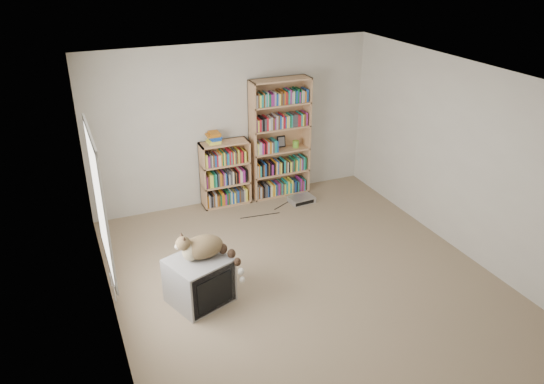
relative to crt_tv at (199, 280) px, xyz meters
name	(u,v)px	position (x,y,z in m)	size (l,w,h in m)	color
floor	(302,277)	(1.30, -0.05, -0.28)	(4.50, 5.00, 0.01)	gray
wall_back	(233,124)	(1.30, 2.45, 0.97)	(4.50, 0.02, 2.50)	silver
wall_front	(451,313)	(1.30, -2.55, 0.97)	(4.50, 0.02, 2.50)	silver
wall_left	(103,223)	(-0.95, -0.05, 0.97)	(0.02, 5.00, 2.50)	silver
wall_right	(460,158)	(3.55, -0.05, 0.97)	(0.02, 5.00, 2.50)	silver
ceiling	(308,78)	(1.30, -0.05, 2.22)	(4.50, 5.00, 0.02)	white
window	(100,201)	(-0.93, 0.15, 1.12)	(0.02, 1.22, 1.52)	white
crt_tv	(199,280)	(0.00, 0.00, 0.00)	(0.80, 0.77, 0.56)	#949396
cat	(208,250)	(0.13, -0.01, 0.38)	(0.72, 0.51, 0.57)	#3A2B17
bookcase_tall	(279,142)	(2.03, 2.31, 0.63)	(0.96, 0.30, 1.92)	tan
bookcase_short	(225,175)	(1.10, 2.31, 0.20)	(0.76, 0.30, 1.04)	tan
book_stack	(214,138)	(0.94, 2.32, 0.85)	(0.20, 0.26, 0.17)	red
green_mug	(295,144)	(2.30, 2.29, 0.56)	(0.10, 0.10, 0.11)	#76C438
framed_print	(281,141)	(2.09, 2.39, 0.60)	(0.14, 0.01, 0.18)	black
dvd_player	(302,199)	(2.23, 1.86, -0.23)	(0.39, 0.28, 0.09)	#B6B7BC
wall_outlet	(111,279)	(-0.93, 0.34, 0.04)	(0.01, 0.08, 0.13)	silver
floor_cables	(263,215)	(1.48, 1.68, -0.27)	(1.20, 0.70, 0.01)	black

